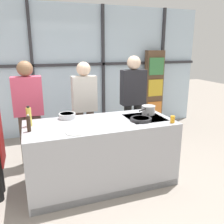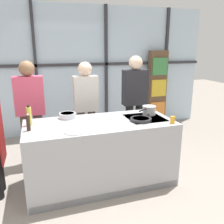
{
  "view_description": "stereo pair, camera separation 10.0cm",
  "coord_description": "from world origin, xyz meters",
  "px_view_note": "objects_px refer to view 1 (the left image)",
  "views": [
    {
      "loc": [
        -0.9,
        -2.96,
        1.92
      ],
      "look_at": [
        0.2,
        0.1,
        1.02
      ],
      "focal_mm": 38.0,
      "sensor_mm": 36.0,
      "label": 1
    },
    {
      "loc": [
        -0.8,
        -3.0,
        1.92
      ],
      "look_at": [
        0.2,
        0.1,
        1.02
      ],
      "focal_mm": 38.0,
      "sensor_mm": 36.0,
      "label": 2
    }
  ],
  "objects_px": {
    "spectator_far_left": "(29,108)",
    "oil_bottle": "(29,117)",
    "spectator_center_right": "(133,98)",
    "frying_pan": "(141,119)",
    "saucepan": "(148,110)",
    "white_plate": "(76,132)",
    "juice_glass_near": "(173,119)",
    "pepper_grinder": "(29,124)",
    "mixing_bowl": "(67,116)",
    "spectator_center_left": "(85,104)"
  },
  "relations": [
    {
      "from": "spectator_far_left",
      "to": "mixing_bowl",
      "type": "relative_size",
      "value": 7.15
    },
    {
      "from": "spectator_center_right",
      "to": "juice_glass_near",
      "type": "xyz_separation_m",
      "value": [
        0.0,
        -1.28,
        -0.04
      ]
    },
    {
      "from": "spectator_center_right",
      "to": "oil_bottle",
      "type": "xyz_separation_m",
      "value": [
        -1.83,
        -0.78,
        0.04
      ]
    },
    {
      "from": "spectator_center_right",
      "to": "frying_pan",
      "type": "bearing_deg",
      "value": 71.28
    },
    {
      "from": "pepper_grinder",
      "to": "juice_glass_near",
      "type": "bearing_deg",
      "value": -8.98
    },
    {
      "from": "pepper_grinder",
      "to": "juice_glass_near",
      "type": "distance_m",
      "value": 1.87
    },
    {
      "from": "spectator_center_left",
      "to": "pepper_grinder",
      "type": "height_order",
      "value": "spectator_center_left"
    },
    {
      "from": "frying_pan",
      "to": "mixing_bowl",
      "type": "xyz_separation_m",
      "value": [
        -0.96,
        0.45,
        0.02
      ]
    },
    {
      "from": "spectator_center_left",
      "to": "spectator_far_left",
      "type": "bearing_deg",
      "value": 0.0
    },
    {
      "from": "spectator_far_left",
      "to": "oil_bottle",
      "type": "height_order",
      "value": "spectator_far_left"
    },
    {
      "from": "mixing_bowl",
      "to": "pepper_grinder",
      "type": "bearing_deg",
      "value": -143.48
    },
    {
      "from": "spectator_far_left",
      "to": "frying_pan",
      "type": "bearing_deg",
      "value": 144.41
    },
    {
      "from": "mixing_bowl",
      "to": "juice_glass_near",
      "type": "distance_m",
      "value": 1.48
    },
    {
      "from": "mixing_bowl",
      "to": "oil_bottle",
      "type": "distance_m",
      "value": 0.55
    },
    {
      "from": "white_plate",
      "to": "oil_bottle",
      "type": "distance_m",
      "value": 0.7
    },
    {
      "from": "mixing_bowl",
      "to": "pepper_grinder",
      "type": "xyz_separation_m",
      "value": [
        -0.53,
        -0.39,
        0.06
      ]
    },
    {
      "from": "saucepan",
      "to": "mixing_bowl",
      "type": "height_order",
      "value": "saucepan"
    },
    {
      "from": "spectator_center_right",
      "to": "juice_glass_near",
      "type": "distance_m",
      "value": 1.28
    },
    {
      "from": "spectator_center_right",
      "to": "saucepan",
      "type": "xyz_separation_m",
      "value": [
        -0.12,
        -0.81,
        -0.02
      ]
    },
    {
      "from": "saucepan",
      "to": "juice_glass_near",
      "type": "height_order",
      "value": "saucepan"
    },
    {
      "from": "mixing_bowl",
      "to": "oil_bottle",
      "type": "height_order",
      "value": "oil_bottle"
    },
    {
      "from": "spectator_center_right",
      "to": "white_plate",
      "type": "relative_size",
      "value": 6.87
    },
    {
      "from": "spectator_center_right",
      "to": "oil_bottle",
      "type": "relative_size",
      "value": 6.55
    },
    {
      "from": "spectator_far_left",
      "to": "pepper_grinder",
      "type": "height_order",
      "value": "spectator_far_left"
    },
    {
      "from": "white_plate",
      "to": "pepper_grinder",
      "type": "bearing_deg",
      "value": 156.15
    },
    {
      "from": "oil_bottle",
      "to": "mixing_bowl",
      "type": "bearing_deg",
      "value": 18.76
    },
    {
      "from": "pepper_grinder",
      "to": "saucepan",
      "type": "bearing_deg",
      "value": 6.02
    },
    {
      "from": "spectator_center_right",
      "to": "pepper_grinder",
      "type": "relative_size",
      "value": 8.1
    },
    {
      "from": "oil_bottle",
      "to": "juice_glass_near",
      "type": "distance_m",
      "value": 1.9
    },
    {
      "from": "spectator_center_left",
      "to": "pepper_grinder",
      "type": "distance_m",
      "value": 1.36
    },
    {
      "from": "spectator_center_right",
      "to": "saucepan",
      "type": "distance_m",
      "value": 0.82
    },
    {
      "from": "spectator_far_left",
      "to": "frying_pan",
      "type": "height_order",
      "value": "spectator_far_left"
    },
    {
      "from": "spectator_center_left",
      "to": "oil_bottle",
      "type": "bearing_deg",
      "value": 40.32
    },
    {
      "from": "spectator_far_left",
      "to": "oil_bottle",
      "type": "distance_m",
      "value": 0.78
    },
    {
      "from": "frying_pan",
      "to": "oil_bottle",
      "type": "distance_m",
      "value": 1.5
    },
    {
      "from": "frying_pan",
      "to": "oil_bottle",
      "type": "height_order",
      "value": "oil_bottle"
    },
    {
      "from": "spectator_center_left",
      "to": "mixing_bowl",
      "type": "height_order",
      "value": "spectator_center_left"
    },
    {
      "from": "spectator_far_left",
      "to": "spectator_center_left",
      "type": "bearing_deg",
      "value": -180.0
    },
    {
      "from": "spectator_center_left",
      "to": "spectator_center_right",
      "type": "bearing_deg",
      "value": -180.0
    },
    {
      "from": "spectator_far_left",
      "to": "frying_pan",
      "type": "distance_m",
      "value": 1.81
    },
    {
      "from": "frying_pan",
      "to": "pepper_grinder",
      "type": "xyz_separation_m",
      "value": [
        -1.49,
        0.06,
        0.08
      ]
    },
    {
      "from": "oil_bottle",
      "to": "juice_glass_near",
      "type": "height_order",
      "value": "oil_bottle"
    },
    {
      "from": "frying_pan",
      "to": "spectator_center_right",
      "type": "bearing_deg",
      "value": 71.28
    },
    {
      "from": "saucepan",
      "to": "mixing_bowl",
      "type": "distance_m",
      "value": 1.22
    },
    {
      "from": "spectator_far_left",
      "to": "oil_bottle",
      "type": "bearing_deg",
      "value": 89.87
    },
    {
      "from": "oil_bottle",
      "to": "pepper_grinder",
      "type": "height_order",
      "value": "oil_bottle"
    },
    {
      "from": "frying_pan",
      "to": "pepper_grinder",
      "type": "bearing_deg",
      "value": 177.62
    },
    {
      "from": "saucepan",
      "to": "pepper_grinder",
      "type": "xyz_separation_m",
      "value": [
        -1.73,
        -0.18,
        0.03
      ]
    },
    {
      "from": "oil_bottle",
      "to": "spectator_center_right",
      "type": "bearing_deg",
      "value": 23.01
    },
    {
      "from": "saucepan",
      "to": "white_plate",
      "type": "xyz_separation_m",
      "value": [
        -1.2,
        -0.42,
        -0.07
      ]
    }
  ]
}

